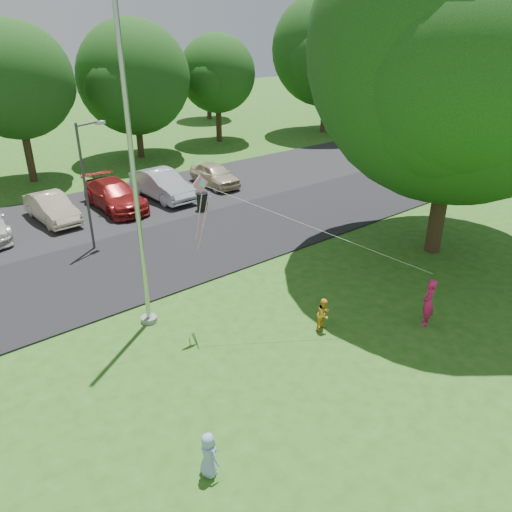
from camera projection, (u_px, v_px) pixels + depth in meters
ground at (344, 354)px, 14.11m from camera, size 120.00×120.00×0.00m
park_road at (180, 250)px, 20.44m from camera, size 60.00×6.00×0.06m
parking_strip at (113, 208)px, 25.02m from camera, size 42.00×7.00×0.06m
flagpole at (136, 194)px, 13.87m from camera, size 0.50×0.50×10.00m
street_lamp at (88, 175)px, 19.43m from camera, size 1.38×0.65×5.13m
trash_can at (202, 202)px, 24.56m from camera, size 0.57×0.57×0.91m
big_tree at (465, 56)px, 17.22m from camera, size 11.53×10.98×13.25m
tree_row at (64, 73)px, 29.64m from camera, size 64.35×11.94×10.88m
horizon_trees at (54, 81)px, 38.44m from camera, size 77.46×7.20×7.02m
parked_cars at (103, 197)px, 24.40m from camera, size 14.05×5.11×1.46m
woman at (428, 303)px, 15.17m from camera, size 0.67×0.58×1.55m
child_yellow at (324, 314)px, 15.06m from camera, size 0.57×0.48×1.04m
child_blue at (208, 455)px, 10.17m from camera, size 0.38×0.55×1.06m
kite at (210, 202)px, 13.95m from camera, size 5.45×4.60×2.98m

